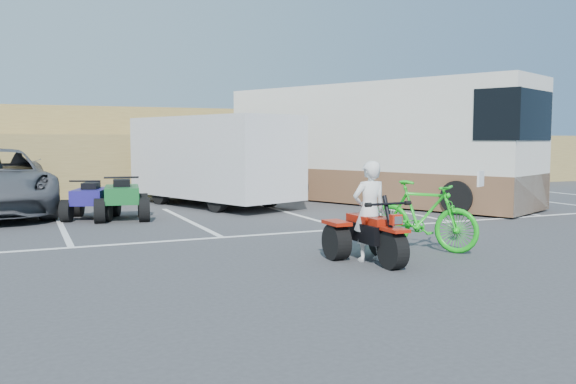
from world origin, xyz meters
name	(u,v)px	position (x,y,z in m)	size (l,w,h in m)	color
ground	(270,261)	(0.00, 0.00, 0.00)	(100.00, 100.00, 0.00)	#3A3A3C
parking_stripes	(237,224)	(0.87, 4.07, 0.00)	(28.00, 5.16, 0.01)	white
grass_embankment	(119,150)	(0.00, 15.48, 1.42)	(40.00, 8.50, 3.10)	olive
red_trike_atv	(374,263)	(1.39, -0.76, 0.00)	(1.11, 1.48, 0.96)	#A51909
rider	(369,211)	(1.39, -0.61, 0.77)	(0.56, 0.37, 1.53)	white
green_dirt_bike	(422,216)	(2.69, -0.17, 0.58)	(0.54, 1.93, 1.16)	#14BF19
cargo_trailer	(213,158)	(1.46, 7.81, 1.34)	(3.81, 5.69, 2.47)	silver
rv_motorhome	(373,152)	(6.04, 6.86, 1.46)	(6.06, 9.50, 3.37)	silver
quad_atv_blue	(92,219)	(-1.98, 6.19, 0.00)	(1.09, 1.46, 0.95)	navy
quad_atv_green	(123,219)	(-1.33, 5.82, 0.00)	(1.19, 1.60, 1.04)	#155C25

